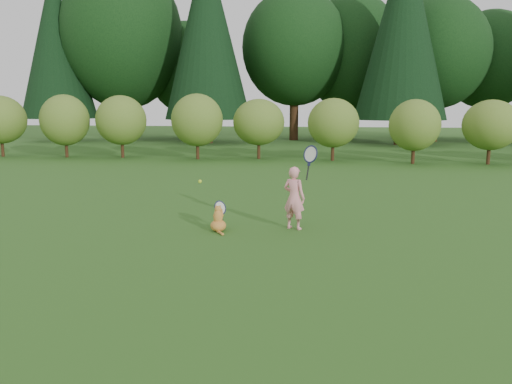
# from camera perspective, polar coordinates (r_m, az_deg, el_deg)

# --- Properties ---
(ground) EXTENTS (100.00, 100.00, 0.00)m
(ground) POSITION_cam_1_polar(r_m,az_deg,el_deg) (8.64, -2.13, -5.43)
(ground) COLOR #215317
(ground) RESTS_ON ground
(shrub_row) EXTENTS (28.00, 3.00, 2.80)m
(shrub_row) POSITION_cam_1_polar(r_m,az_deg,el_deg) (21.26, 4.52, 7.37)
(shrub_row) COLOR #577825
(shrub_row) RESTS_ON ground
(woodland_backdrop) EXTENTS (48.00, 10.00, 15.00)m
(woodland_backdrop) POSITION_cam_1_polar(r_m,az_deg,el_deg) (31.67, 6.11, 19.18)
(woodland_backdrop) COLOR black
(woodland_backdrop) RESTS_ON ground
(child) EXTENTS (0.72, 0.52, 1.75)m
(child) POSITION_cam_1_polar(r_m,az_deg,el_deg) (9.27, 4.44, -0.51)
(child) COLOR pink
(child) RESTS_ON ground
(cat) EXTENTS (0.39, 0.73, 0.66)m
(cat) POSITION_cam_1_polar(r_m,az_deg,el_deg) (9.19, -4.33, -2.91)
(cat) COLOR #C07925
(cat) RESTS_ON ground
(tennis_ball) EXTENTS (0.07, 0.07, 0.07)m
(tennis_ball) POSITION_cam_1_polar(r_m,az_deg,el_deg) (9.37, -6.42, 1.21)
(tennis_ball) COLOR #B2C617
(tennis_ball) RESTS_ON ground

